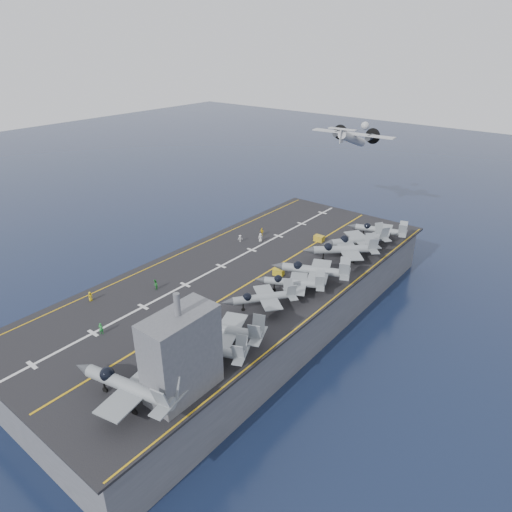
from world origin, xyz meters
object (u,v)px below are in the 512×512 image
Objects in this scene: fighter_jet_0 at (129,386)px; tow_cart_a at (187,316)px; island_superstructure at (181,345)px; transport_plane at (352,139)px.

fighter_jet_0 is 8.19× the size of tow_cart_a.
island_superstructure is 18.60m from tow_cart_a.
transport_plane reaches higher than fighter_jet_0.
transport_plane is (-19.96, 94.40, 13.46)m from fighter_jet_0.
transport_plane reaches higher than island_superstructure.
tow_cart_a is 0.09× the size of transport_plane.
island_superstructure reaches higher than fighter_jet_0.
transport_plane is (-23.71, 88.69, 8.79)m from island_superstructure.
transport_plane reaches higher than tow_cart_a.
fighter_jet_0 is at bearing -78.06° from transport_plane.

